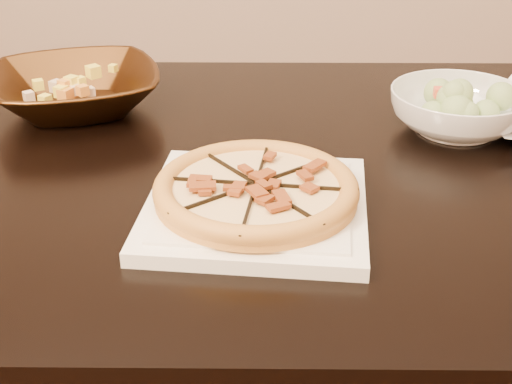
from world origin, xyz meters
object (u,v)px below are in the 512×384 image
(dining_table, at_px, (183,223))
(plate, at_px, (256,206))
(salad_bowl, at_px, (457,111))
(bronze_bowl, at_px, (76,90))
(pizza, at_px, (256,189))

(dining_table, relative_size, plate, 5.35)
(dining_table, height_order, salad_bowl, salad_bowl)
(bronze_bowl, bearing_deg, salad_bowl, -2.84)
(salad_bowl, bearing_deg, pizza, -134.27)
(bronze_bowl, height_order, salad_bowl, bronze_bowl)
(dining_table, distance_m, pizza, 0.24)
(plate, relative_size, salad_bowl, 1.29)
(bronze_bowl, distance_m, salad_bowl, 0.60)
(pizza, bearing_deg, bronze_bowl, 135.92)
(pizza, bearing_deg, salad_bowl, 45.73)
(plate, relative_size, bronze_bowl, 0.98)
(plate, bearing_deg, salad_bowl, 45.73)
(bronze_bowl, bearing_deg, dining_table, -39.33)
(salad_bowl, bearing_deg, bronze_bowl, 177.16)
(pizza, height_order, bronze_bowl, bronze_bowl)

